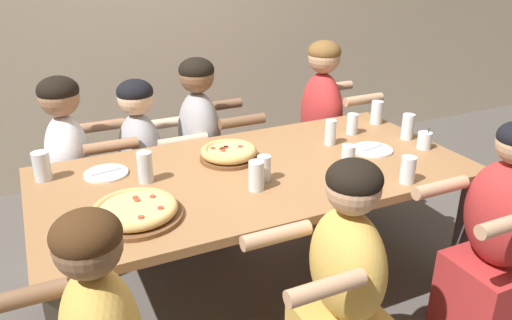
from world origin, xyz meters
TOP-DOWN VIEW (x-y plane):
  - ground_plane at (0.00, 0.00)m, footprint 18.00×18.00m
  - dining_table at (0.00, 0.00)m, footprint 2.05×1.00m
  - pizza_board_main at (-0.62, -0.21)m, footprint 0.37×0.37m
  - pizza_board_second at (-0.07, 0.17)m, footprint 0.29×0.29m
  - empty_plate_a at (-0.66, 0.25)m, footprint 0.20×0.20m
  - empty_plate_b at (0.65, -0.04)m, footprint 0.21×0.21m
  - cocktail_glass_blue at (0.92, -0.13)m, footprint 0.07×0.07m
  - drinking_glass_a at (-0.09, -0.19)m, footprint 0.07×0.07m
  - drinking_glass_b at (0.93, 0.02)m, footprint 0.07×0.07m
  - drinking_glass_c at (0.56, -0.41)m, footprint 0.07×0.07m
  - drinking_glass_d at (0.70, 0.21)m, footprint 0.06×0.06m
  - drinking_glass_e at (0.40, -0.17)m, footprint 0.07×0.07m
  - drinking_glass_f at (-0.02, -0.12)m, footprint 0.06×0.06m
  - drinking_glass_g at (-0.51, 0.09)m, footprint 0.07×0.07m
  - drinking_glass_h at (-0.93, 0.31)m, footprint 0.08×0.08m
  - drinking_glass_i at (0.50, 0.13)m, footprint 0.06×0.06m
  - drinking_glass_j at (0.94, 0.30)m, footprint 0.07×0.07m
  - diner_far_left at (-0.78, 0.72)m, footprint 0.51×0.40m
  - diner_far_midleft at (-0.39, 0.72)m, footprint 0.51×0.40m
  - diner_far_center at (-0.03, 0.72)m, footprint 0.51×0.40m
  - diner_near_center at (0.03, -0.72)m, footprint 0.51×0.40m
  - diner_near_right at (0.83, -0.72)m, footprint 0.51×0.40m
  - diner_far_right at (0.82, 0.72)m, footprint 0.51×0.40m

SIDE VIEW (x-z plane):
  - ground_plane at x=0.00m, z-range 0.00..0.00m
  - diner_far_midleft at x=-0.39m, z-range -0.04..1.02m
  - diner_near_right at x=0.83m, z-range -0.05..1.03m
  - diner_near_center at x=0.03m, z-range -0.04..1.02m
  - diner_far_left at x=-0.78m, z-range -0.04..1.08m
  - diner_far_center at x=-0.03m, z-range -0.04..1.10m
  - diner_far_right at x=0.82m, z-range -0.04..1.14m
  - dining_table at x=0.00m, z-range 0.30..1.04m
  - empty_plate_b at x=0.65m, z-range 0.74..0.76m
  - empty_plate_a at x=-0.66m, z-range 0.74..0.76m
  - pizza_board_main at x=-0.62m, z-range 0.74..0.80m
  - pizza_board_second at x=-0.07m, z-range 0.74..0.81m
  - cocktail_glass_blue at x=0.92m, z-range 0.73..0.84m
  - drinking_glass_d at x=0.70m, z-range 0.74..0.85m
  - drinking_glass_f at x=-0.02m, z-range 0.73..0.85m
  - drinking_glass_e at x=0.40m, z-range 0.74..0.85m
  - drinking_glass_c at x=0.56m, z-range 0.74..0.86m
  - drinking_glass_a at x=-0.09m, z-range 0.73..0.87m
  - drinking_glass_j at x=0.94m, z-range 0.73..0.87m
  - drinking_glass_i at x=0.50m, z-range 0.74..0.87m
  - drinking_glass_h at x=-0.93m, z-range 0.74..0.87m
  - drinking_glass_b at x=0.93m, z-range 0.73..0.87m
  - drinking_glass_g at x=-0.51m, z-range 0.73..0.88m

